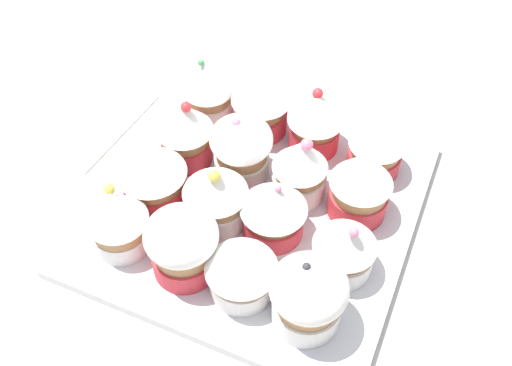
{
  "coord_description": "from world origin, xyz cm",
  "views": [
    {
      "loc": [
        -14.54,
        33.65,
        48.22
      ],
      "look_at": [
        0.0,
        0.0,
        4.2
      ],
      "focal_mm": 42.22,
      "sensor_mm": 36.0,
      "label": 1
    }
  ],
  "objects_px": {
    "baking_tray": "(256,206)",
    "cupcake_2": "(261,99)",
    "cupcake_6": "(241,149)",
    "cupcake_11": "(152,173)",
    "cupcake_5": "(300,168)",
    "cupcake_12": "(308,296)",
    "cupcake_1": "(316,119)",
    "cupcake_7": "(185,131)",
    "cupcake_3": "(208,89)",
    "cupcake_10": "(215,194)",
    "cupcake_4": "(361,183)",
    "cupcake_0": "(378,142)",
    "cupcake_9": "(274,209)",
    "cupcake_13": "(241,266)",
    "cupcake_14": "(182,244)",
    "cupcake_8": "(345,246)",
    "napkin": "(86,116)",
    "cupcake_15": "(117,219)"
  },
  "relations": [
    {
      "from": "cupcake_14",
      "to": "cupcake_6",
      "type": "bearing_deg",
      "value": -90.17
    },
    {
      "from": "cupcake_4",
      "to": "cupcake_15",
      "type": "xyz_separation_m",
      "value": [
        0.19,
        0.12,
        -0.0
      ]
    },
    {
      "from": "cupcake_4",
      "to": "cupcake_11",
      "type": "relative_size",
      "value": 1.05
    },
    {
      "from": "cupcake_12",
      "to": "cupcake_8",
      "type": "bearing_deg",
      "value": -101.19
    },
    {
      "from": "cupcake_3",
      "to": "cupcake_7",
      "type": "xyz_separation_m",
      "value": [
        -0.01,
        0.07,
        0.0
      ]
    },
    {
      "from": "cupcake_9",
      "to": "cupcake_5",
      "type": "bearing_deg",
      "value": -95.03
    },
    {
      "from": "cupcake_5",
      "to": "cupcake_12",
      "type": "bearing_deg",
      "value": 113.35
    },
    {
      "from": "cupcake_10",
      "to": "cupcake_1",
      "type": "bearing_deg",
      "value": -112.59
    },
    {
      "from": "cupcake_13",
      "to": "cupcake_15",
      "type": "bearing_deg",
      "value": -0.27
    },
    {
      "from": "cupcake_11",
      "to": "cupcake_13",
      "type": "height_order",
      "value": "cupcake_11"
    },
    {
      "from": "cupcake_15",
      "to": "cupcake_13",
      "type": "bearing_deg",
      "value": 179.73
    },
    {
      "from": "cupcake_11",
      "to": "cupcake_10",
      "type": "bearing_deg",
      "value": -175.97
    },
    {
      "from": "cupcake_4",
      "to": "cupcake_0",
      "type": "bearing_deg",
      "value": -89.08
    },
    {
      "from": "cupcake_6",
      "to": "cupcake_11",
      "type": "distance_m",
      "value": 0.09
    },
    {
      "from": "cupcake_0",
      "to": "cupcake_8",
      "type": "height_order",
      "value": "cupcake_0"
    },
    {
      "from": "cupcake_8",
      "to": "cupcake_11",
      "type": "xyz_separation_m",
      "value": [
        0.19,
        -0.0,
        0.01
      ]
    },
    {
      "from": "cupcake_7",
      "to": "cupcake_1",
      "type": "bearing_deg",
      "value": -149.08
    },
    {
      "from": "cupcake_4",
      "to": "cupcake_14",
      "type": "bearing_deg",
      "value": 45.23
    },
    {
      "from": "cupcake_2",
      "to": "cupcake_15",
      "type": "relative_size",
      "value": 1.05
    },
    {
      "from": "baking_tray",
      "to": "cupcake_5",
      "type": "distance_m",
      "value": 0.06
    },
    {
      "from": "cupcake_0",
      "to": "cupcake_1",
      "type": "bearing_deg",
      "value": -5.0
    },
    {
      "from": "cupcake_2",
      "to": "cupcake_7",
      "type": "xyz_separation_m",
      "value": [
        0.05,
        0.07,
        -0.0
      ]
    },
    {
      "from": "cupcake_6",
      "to": "cupcake_12",
      "type": "height_order",
      "value": "same"
    },
    {
      "from": "cupcake_2",
      "to": "cupcake_8",
      "type": "distance_m",
      "value": 0.19
    },
    {
      "from": "baking_tray",
      "to": "cupcake_2",
      "type": "height_order",
      "value": "cupcake_2"
    },
    {
      "from": "baking_tray",
      "to": "cupcake_1",
      "type": "distance_m",
      "value": 0.11
    },
    {
      "from": "cupcake_0",
      "to": "cupcake_2",
      "type": "xyz_separation_m",
      "value": [
        0.13,
        -0.01,
        0.0
      ]
    },
    {
      "from": "cupcake_4",
      "to": "cupcake_13",
      "type": "bearing_deg",
      "value": 61.8
    },
    {
      "from": "cupcake_11",
      "to": "cupcake_9",
      "type": "bearing_deg",
      "value": -174.74
    },
    {
      "from": "cupcake_6",
      "to": "napkin",
      "type": "height_order",
      "value": "cupcake_6"
    },
    {
      "from": "cupcake_1",
      "to": "cupcake_7",
      "type": "relative_size",
      "value": 0.98
    },
    {
      "from": "cupcake_2",
      "to": "cupcake_14",
      "type": "relative_size",
      "value": 1.16
    },
    {
      "from": "napkin",
      "to": "cupcake_0",
      "type": "bearing_deg",
      "value": -172.12
    },
    {
      "from": "cupcake_5",
      "to": "cupcake_9",
      "type": "relative_size",
      "value": 1.13
    },
    {
      "from": "cupcake_1",
      "to": "cupcake_5",
      "type": "bearing_deg",
      "value": 96.73
    },
    {
      "from": "cupcake_8",
      "to": "cupcake_12",
      "type": "bearing_deg",
      "value": 78.81
    },
    {
      "from": "cupcake_10",
      "to": "cupcake_5",
      "type": "bearing_deg",
      "value": -134.66
    },
    {
      "from": "cupcake_13",
      "to": "cupcake_14",
      "type": "relative_size",
      "value": 1.01
    },
    {
      "from": "baking_tray",
      "to": "cupcake_6",
      "type": "height_order",
      "value": "cupcake_6"
    },
    {
      "from": "cupcake_5",
      "to": "cupcake_15",
      "type": "bearing_deg",
      "value": 43.92
    },
    {
      "from": "cupcake_8",
      "to": "cupcake_9",
      "type": "height_order",
      "value": "cupcake_8"
    },
    {
      "from": "cupcake_1",
      "to": "cupcake_11",
      "type": "distance_m",
      "value": 0.18
    },
    {
      "from": "cupcake_4",
      "to": "cupcake_13",
      "type": "xyz_separation_m",
      "value": [
        0.07,
        0.12,
        -0.0
      ]
    },
    {
      "from": "cupcake_0",
      "to": "cupcake_13",
      "type": "distance_m",
      "value": 0.19
    },
    {
      "from": "cupcake_6",
      "to": "cupcake_14",
      "type": "distance_m",
      "value": 0.12
    },
    {
      "from": "cupcake_1",
      "to": "cupcake_12",
      "type": "distance_m",
      "value": 0.2
    },
    {
      "from": "cupcake_2",
      "to": "cupcake_9",
      "type": "distance_m",
      "value": 0.14
    },
    {
      "from": "cupcake_1",
      "to": "cupcake_3",
      "type": "xyz_separation_m",
      "value": [
        0.12,
        0.0,
        -0.0
      ]
    },
    {
      "from": "cupcake_0",
      "to": "cupcake_15",
      "type": "height_order",
      "value": "cupcake_15"
    },
    {
      "from": "cupcake_4",
      "to": "cupcake_15",
      "type": "distance_m",
      "value": 0.22
    }
  ]
}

